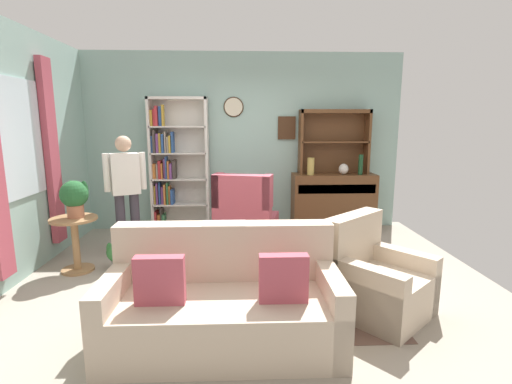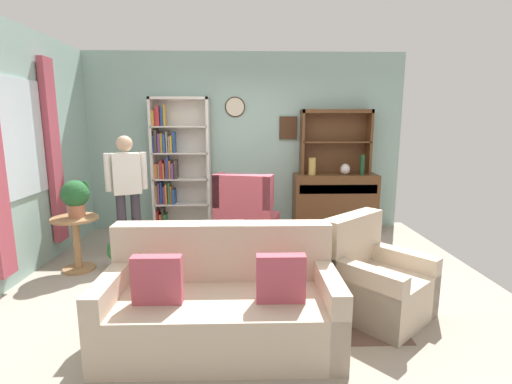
% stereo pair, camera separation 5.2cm
% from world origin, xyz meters
% --- Properties ---
extents(ground_plane, '(5.40, 4.60, 0.02)m').
position_xyz_m(ground_plane, '(0.00, 0.00, -0.01)').
color(ground_plane, '#9E9384').
extents(wall_back, '(5.00, 0.09, 2.80)m').
position_xyz_m(wall_back, '(0.00, 2.13, 1.40)').
color(wall_back, '#93B7AD').
rests_on(wall_back, ground_plane).
extents(wall_left, '(0.16, 4.20, 2.80)m').
position_xyz_m(wall_left, '(-2.52, 0.04, 1.40)').
color(wall_left, '#93B7AD').
rests_on(wall_left, ground_plane).
extents(area_rug, '(2.23, 2.05, 0.01)m').
position_xyz_m(area_rug, '(0.20, -0.30, 0.00)').
color(area_rug, brown).
rests_on(area_rug, ground_plane).
extents(bookshelf, '(0.90, 0.30, 2.10)m').
position_xyz_m(bookshelf, '(-1.10, 1.94, 1.05)').
color(bookshelf, silver).
rests_on(bookshelf, ground_plane).
extents(sideboard, '(1.30, 0.45, 0.92)m').
position_xyz_m(sideboard, '(1.41, 1.86, 0.51)').
color(sideboard, brown).
rests_on(sideboard, ground_plane).
extents(sideboard_hutch, '(1.10, 0.26, 1.00)m').
position_xyz_m(sideboard_hutch, '(1.41, 1.97, 1.56)').
color(sideboard_hutch, brown).
rests_on(sideboard_hutch, sideboard).
extents(vase_tall, '(0.11, 0.11, 0.26)m').
position_xyz_m(vase_tall, '(1.02, 1.78, 1.05)').
color(vase_tall, tan).
rests_on(vase_tall, sideboard).
extents(vase_round, '(0.15, 0.15, 0.17)m').
position_xyz_m(vase_round, '(1.54, 1.79, 1.01)').
color(vase_round, beige).
rests_on(vase_round, sideboard).
extents(bottle_wine, '(0.07, 0.07, 0.31)m').
position_xyz_m(bottle_wine, '(1.80, 1.77, 1.08)').
color(bottle_wine, '#194223').
rests_on(bottle_wine, sideboard).
extents(couch_floral, '(1.80, 0.86, 0.90)m').
position_xyz_m(couch_floral, '(-0.22, -1.20, 0.31)').
color(couch_floral, beige).
rests_on(couch_floral, ground_plane).
extents(armchair_floral, '(1.08, 1.08, 0.88)m').
position_xyz_m(armchair_floral, '(1.15, -0.79, 0.29)').
color(armchair_floral, beige).
rests_on(armchair_floral, ground_plane).
extents(wingback_chair, '(0.96, 0.97, 1.05)m').
position_xyz_m(wingback_chair, '(-0.00, 1.10, 0.38)').
color(wingback_chair, '#B74C5B').
rests_on(wingback_chair, ground_plane).
extents(plant_stand, '(0.52, 0.52, 0.64)m').
position_xyz_m(plant_stand, '(-2.00, 0.32, 0.40)').
color(plant_stand, '#997047').
rests_on(plant_stand, ground_plane).
extents(potted_plant_large, '(0.31, 0.31, 0.43)m').
position_xyz_m(potted_plant_large, '(-1.97, 0.34, 0.89)').
color(potted_plant_large, '#AD6B4C').
rests_on(potted_plant_large, plant_stand).
extents(potted_plant_small, '(0.24, 0.24, 0.33)m').
position_xyz_m(potted_plant_small, '(-1.55, 0.35, 0.20)').
color(potted_plant_small, gray).
rests_on(potted_plant_small, ground_plane).
extents(person_reading, '(0.51, 0.32, 1.56)m').
position_xyz_m(person_reading, '(-1.54, 0.84, 0.91)').
color(person_reading, '#38333D').
rests_on(person_reading, ground_plane).
extents(coffee_table, '(0.80, 0.50, 0.42)m').
position_xyz_m(coffee_table, '(-0.21, -0.29, 0.35)').
color(coffee_table, brown).
rests_on(coffee_table, ground_plane).
extents(book_stack, '(0.22, 0.14, 0.08)m').
position_xyz_m(book_stack, '(-0.13, -0.31, 0.46)').
color(book_stack, '#284C8C').
rests_on(book_stack, coffee_table).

